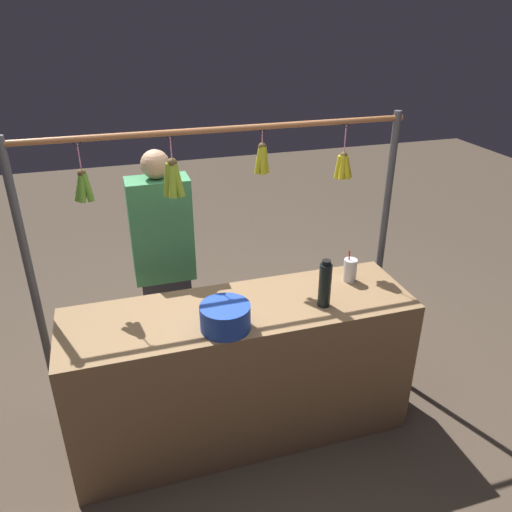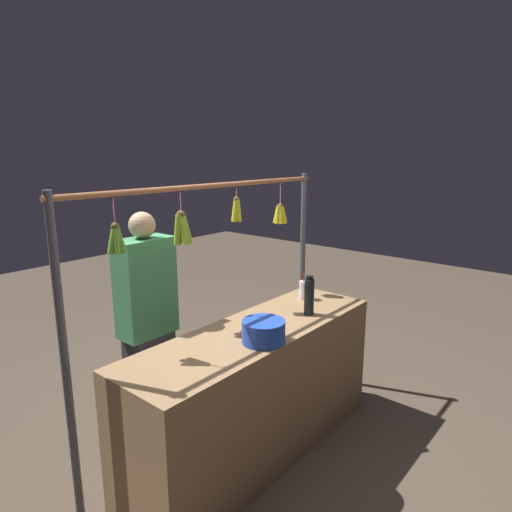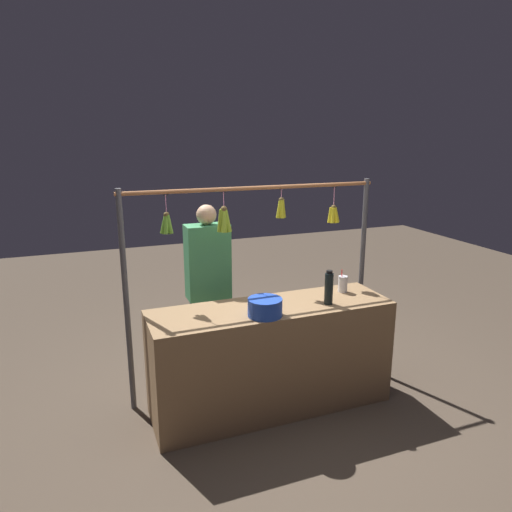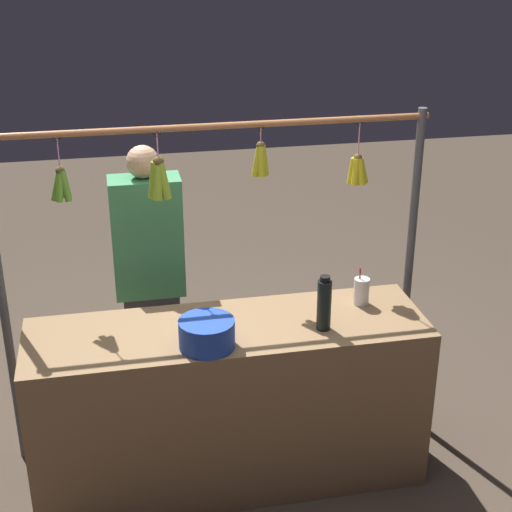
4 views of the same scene
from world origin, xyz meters
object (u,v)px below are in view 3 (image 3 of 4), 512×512
(drink_cup, at_px, (343,284))
(vendor_person, at_px, (209,294))
(blue_bucket, at_px, (265,307))
(water_bottle, at_px, (329,288))

(drink_cup, xyz_separation_m, vendor_person, (1.01, -0.58, -0.15))
(blue_bucket, xyz_separation_m, vendor_person, (0.20, -0.84, -0.15))
(water_bottle, height_order, drink_cup, water_bottle)
(blue_bucket, bearing_deg, vendor_person, -76.89)
(vendor_person, bearing_deg, blue_bucket, 103.11)
(blue_bucket, distance_m, vendor_person, 0.88)
(water_bottle, xyz_separation_m, vendor_person, (0.75, -0.79, -0.21))
(blue_bucket, distance_m, drink_cup, 0.86)
(water_bottle, distance_m, drink_cup, 0.34)
(water_bottle, xyz_separation_m, drink_cup, (-0.26, -0.21, -0.06))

